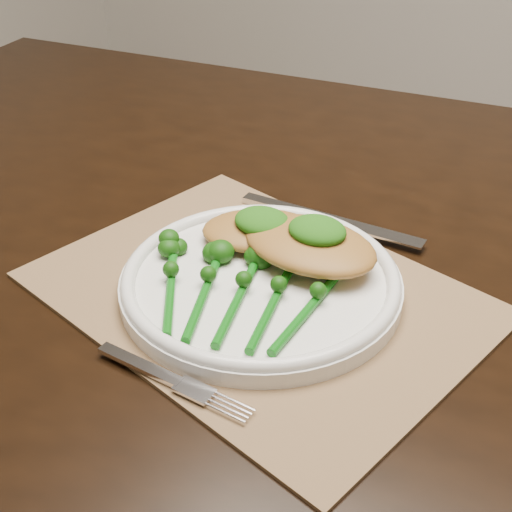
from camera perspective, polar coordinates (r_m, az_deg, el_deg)
The scene contains 10 objects.
dining_table at distance 1.03m, azimuth 6.03°, elevation -16.21°, with size 1.68×1.06×0.75m.
placemat at distance 0.68m, azimuth 0.12°, elevation -3.06°, with size 0.41×0.30×0.00m, color brown.
dinner_plate at distance 0.68m, azimuth 0.39°, elevation -2.01°, with size 0.27×0.27×0.02m.
knife at distance 0.80m, azimuth 4.55°, elevation 3.26°, with size 0.21×0.02×0.01m.
fork at distance 0.58m, azimuth -5.95°, elevation -10.20°, with size 0.15×0.02×0.00m.
chicken_fillet_left at distance 0.73m, azimuth 0.25°, elevation 2.08°, with size 0.12×0.08×0.02m, color #AB7531.
chicken_fillet_right at distance 0.69m, azimuth 4.32°, elevation 0.91°, with size 0.14×0.10×0.03m, color #AB7531.
pesto_dollop_left at distance 0.71m, azimuth 0.50°, elevation 2.80°, with size 0.06×0.05×0.02m, color #13490A.
pesto_dollop_right at distance 0.68m, azimuth 4.93°, elevation 2.06°, with size 0.06×0.05×0.02m, color #13490A.
broccolini_bundle at distance 0.64m, azimuth -1.48°, elevation -3.51°, with size 0.19×0.20×0.04m.
Camera 1 is at (0.20, -0.56, 1.16)m, focal length 50.00 mm.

